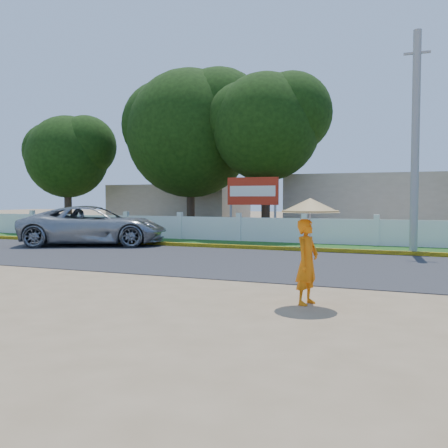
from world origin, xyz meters
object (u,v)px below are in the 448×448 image
object	(u,v)px
utility_pole	(415,143)
monk_with_parasol	(309,235)
vehicle	(95,226)
billboard	(253,194)

from	to	relation	value
utility_pole	monk_with_parasol	world-z (taller)	utility_pole
monk_with_parasol	vehicle	bearing A→B (deg)	143.08
vehicle	monk_with_parasol	distance (m)	13.54
vehicle	billboard	size ratio (longest dim) A/B	2.01
utility_pole	vehicle	world-z (taller)	utility_pole
vehicle	billboard	xyz separation A→B (m)	(5.24, 5.06, 1.32)
utility_pole	billboard	size ratio (longest dim) A/B	2.67
utility_pole	vehicle	distance (m)	12.94
vehicle	billboard	bearing A→B (deg)	-70.11
monk_with_parasol	billboard	world-z (taller)	billboard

